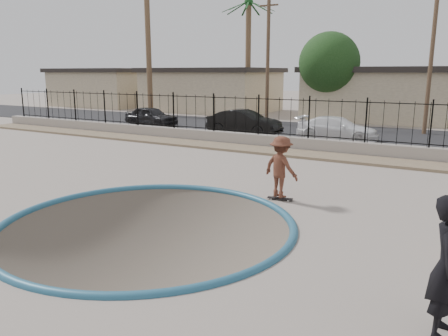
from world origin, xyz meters
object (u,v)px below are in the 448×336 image
skater (281,170)px  skateboard (280,198)px  car_a (151,116)px  videographer (448,267)px  car_c (337,129)px  car_b (244,122)px

skater → skateboard: size_ratio=2.33×
skater → car_a: bearing=-21.1°
videographer → car_a: videographer is taller
skateboard → videographer: (4.42, -4.88, 0.94)m
skater → car_c: bearing=-63.4°
videographer → car_a: bearing=49.1°
skater → car_c: skater is taller
car_a → skateboard: bearing=-126.7°
skateboard → car_a: 18.26m
videographer → car_c: (-6.06, 16.45, -0.34)m
car_b → car_c: 5.19m
skater → car_c: size_ratio=0.41×
skater → videographer: size_ratio=0.87×
videographer → car_c: 17.53m
videographer → car_c: videographer is taller
car_b → skater: bearing=-146.7°
car_a → videographer: bearing=-128.9°
skater → car_b: skater is taller
car_c → skater: bearing=-172.3°
skater → videographer: (4.42, -4.88, 0.13)m
skateboard → car_c: size_ratio=0.18×
skater → car_a: (-14.05, 11.64, -0.19)m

